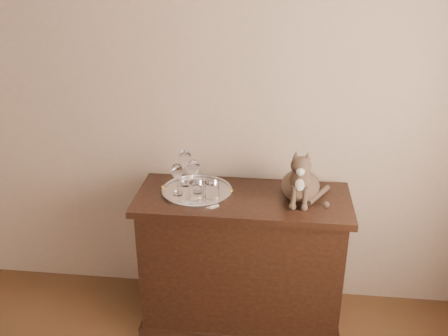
# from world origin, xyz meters

# --- Properties ---
(wall_back) EXTENTS (4.00, 0.10, 2.70)m
(wall_back) POSITION_xyz_m (0.00, 2.25, 1.35)
(wall_back) COLOR tan
(wall_back) RESTS_ON ground
(sideboard) EXTENTS (1.20, 0.50, 0.85)m
(sideboard) POSITION_xyz_m (0.60, 1.94, 0.42)
(sideboard) COLOR black
(sideboard) RESTS_ON ground
(tray) EXTENTS (0.40, 0.40, 0.01)m
(tray) POSITION_xyz_m (0.34, 1.97, 0.85)
(tray) COLOR white
(tray) RESTS_ON sideboard
(wine_glass_a) EXTENTS (0.08, 0.08, 0.21)m
(wine_glass_a) POSITION_xyz_m (0.26, 2.05, 0.96)
(wine_glass_a) COLOR white
(wine_glass_a) RESTS_ON tray
(wine_glass_c) EXTENTS (0.07, 0.07, 0.18)m
(wine_glass_c) POSITION_xyz_m (0.24, 1.92, 0.95)
(wine_glass_c) COLOR white
(wine_glass_c) RESTS_ON tray
(wine_glass_d) EXTENTS (0.07, 0.07, 0.18)m
(wine_glass_d) POSITION_xyz_m (0.32, 1.98, 0.95)
(wine_glass_d) COLOR white
(wine_glass_d) RESTS_ON tray
(tumbler_a) EXTENTS (0.08, 0.08, 0.09)m
(tumbler_a) POSITION_xyz_m (0.43, 1.90, 0.90)
(tumbler_a) COLOR silver
(tumbler_a) RESTS_ON tray
(tumbler_b) EXTENTS (0.08, 0.08, 0.09)m
(tumbler_b) POSITION_xyz_m (0.35, 1.88, 0.90)
(tumbler_b) COLOR white
(tumbler_b) RESTS_ON tray
(cat) EXTENTS (0.34, 0.32, 0.32)m
(cat) POSITION_xyz_m (0.91, 1.95, 1.01)
(cat) COLOR brown
(cat) RESTS_ON sideboard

